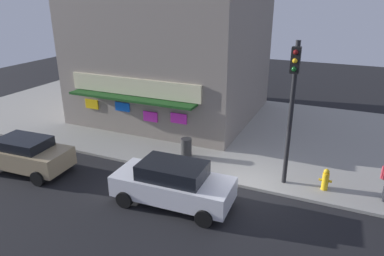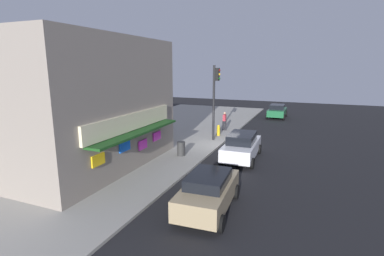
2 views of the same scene
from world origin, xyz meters
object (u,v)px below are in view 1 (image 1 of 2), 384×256
Objects in this scene: fire_hydrant at (325,180)px; parked_car_white at (173,183)px; trash_can at (186,148)px; traffic_light at (292,98)px; parked_car_tan at (25,154)px.

fire_hydrant is 6.07m from parked_car_white.
trash_can is 3.90m from parked_car_white.
traffic_light is at bearing -8.65° from trash_can.
parked_car_white is at bearing -72.64° from trash_can.
fire_hydrant is (1.59, 0.16, -3.23)m from traffic_light.
trash_can is at bearing 107.36° from parked_car_white.
parked_car_tan is at bearing -164.55° from fire_hydrant.
traffic_light reaches higher than parked_car_tan.
fire_hydrant is 12.84m from parked_car_tan.
parked_car_tan is at bearing -177.86° from parked_car_white.
trash_can reaches higher than fire_hydrant.
parked_car_tan is (-12.37, -3.42, 0.26)m from fire_hydrant.
trash_can is 7.23m from parked_car_tan.
fire_hydrant is at bearing 31.31° from parked_car_white.
parked_car_tan is (-10.78, -3.26, -2.98)m from traffic_light.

